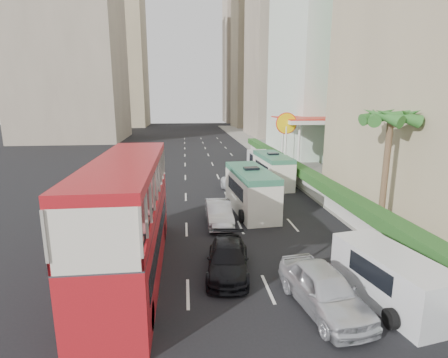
{
  "coord_description": "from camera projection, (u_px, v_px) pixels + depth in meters",
  "views": [
    {
      "loc": [
        -3.58,
        -14.38,
        7.42
      ],
      "look_at": [
        -1.5,
        4.0,
        3.2
      ],
      "focal_mm": 28.0,
      "sensor_mm": 36.0,
      "label": 1
    }
  ],
  "objects": [
    {
      "name": "ground_plane",
      "position": [
        266.0,
        265.0,
        15.97
      ],
      "size": [
        200.0,
        200.0,
        0.0
      ],
      "primitive_type": "plane",
      "color": "black",
      "rests_on": "ground"
    },
    {
      "name": "car_black",
      "position": [
        228.0,
        272.0,
        15.35
      ],
      "size": [
        2.32,
        4.54,
        1.26
      ],
      "primitive_type": "imported",
      "rotation": [
        0.0,
        0.0,
        -0.13
      ],
      "color": "black",
      "rests_on": "ground"
    },
    {
      "name": "tower_mid",
      "position": [
        292.0,
        8.0,
        68.58
      ],
      "size": [
        16.0,
        16.0,
        50.0
      ],
      "primitive_type": "cube",
      "color": "tan",
      "rests_on": "ground"
    },
    {
      "name": "tower_far_b",
      "position": [
        246.0,
        60.0,
        114.15
      ],
      "size": [
        14.0,
        14.0,
        40.0
      ],
      "primitive_type": "cube",
      "color": "tan",
      "rests_on": "ground"
    },
    {
      "name": "shell_station",
      "position": [
        308.0,
        143.0,
        38.74
      ],
      "size": [
        6.5,
        8.0,
        5.5
      ],
      "primitive_type": "cube",
      "color": "silver",
      "rests_on": "ground"
    },
    {
      "name": "van_asset",
      "position": [
        239.0,
        193.0,
        28.44
      ],
      "size": [
        2.77,
        4.96,
        1.31
      ],
      "primitive_type": "imported",
      "rotation": [
        0.0,
        0.0,
        0.13
      ],
      "color": "silver",
      "rests_on": "ground"
    },
    {
      "name": "car_silver_lane_a",
      "position": [
        219.0,
        223.0,
        21.4
      ],
      "size": [
        1.47,
        4.21,
        1.39
      ],
      "primitive_type": "imported",
      "rotation": [
        0.0,
        0.0,
        -0.0
      ],
      "color": "silver",
      "rests_on": "ground"
    },
    {
      "name": "panel_van_near",
      "position": [
        390.0,
        278.0,
        12.97
      ],
      "size": [
        2.7,
        5.03,
        1.91
      ],
      "primitive_type": "cube",
      "rotation": [
        0.0,
        0.0,
        0.17
      ],
      "color": "silver",
      "rests_on": "ground"
    },
    {
      "name": "double_decker_bus",
      "position": [
        129.0,
        218.0,
        14.76
      ],
      "size": [
        2.5,
        11.0,
        5.06
      ],
      "primitive_type": "cube",
      "color": "#AF171D",
      "rests_on": "ground"
    },
    {
      "name": "tower_left_b",
      "position": [
        115.0,
        41.0,
        95.66
      ],
      "size": [
        16.0,
        16.0,
        46.0
      ],
      "primitive_type": "cube",
      "color": "tan",
      "rests_on": "ground"
    },
    {
      "name": "sidewalk",
      "position": [
        292.0,
        163.0,
        41.16
      ],
      "size": [
        6.0,
        120.0,
        0.18
      ],
      "primitive_type": "cube",
      "color": "#99968C",
      "rests_on": "ground"
    },
    {
      "name": "minibus_near",
      "position": [
        251.0,
        191.0,
        23.48
      ],
      "size": [
        2.69,
        6.65,
        2.88
      ],
      "primitive_type": "cube",
      "rotation": [
        0.0,
        0.0,
        0.08
      ],
      "color": "silver",
      "rests_on": "ground"
    },
    {
      "name": "minibus_far",
      "position": [
        273.0,
        170.0,
        30.84
      ],
      "size": [
        2.36,
        6.23,
        2.72
      ],
      "primitive_type": "cube",
      "rotation": [
        0.0,
        0.0,
        0.05
      ],
      "color": "silver",
      "rests_on": "ground"
    },
    {
      "name": "panel_van_far",
      "position": [
        262.0,
        163.0,
        36.05
      ],
      "size": [
        2.28,
        5.3,
        2.09
      ],
      "primitive_type": "cube",
      "rotation": [
        0.0,
        0.0,
        0.04
      ],
      "color": "silver",
      "rests_on": "ground"
    },
    {
      "name": "tower_far_a",
      "position": [
        260.0,
        43.0,
        92.39
      ],
      "size": [
        14.0,
        14.0,
        44.0
      ],
      "primitive_type": "cube",
      "color": "tan",
      "rests_on": "ground"
    },
    {
      "name": "hedge",
      "position": [
        300.0,
        170.0,
        29.88
      ],
      "size": [
        1.1,
        44.0,
        0.7
      ],
      "primitive_type": "cube",
      "color": "#2D6626",
      "rests_on": "kerb_wall"
    },
    {
      "name": "palm_tree",
      "position": [
        385.0,
        172.0,
        19.95
      ],
      "size": [
        0.36,
        0.36,
        6.4
      ],
      "primitive_type": "cylinder",
      "color": "brown",
      "rests_on": "sidewalk"
    },
    {
      "name": "kerb_wall",
      "position": [
        300.0,
        180.0,
        30.07
      ],
      "size": [
        0.3,
        44.0,
        1.0
      ],
      "primitive_type": "cube",
      "color": "silver",
      "rests_on": "sidewalk"
    },
    {
      "name": "car_silver_lane_b",
      "position": [
        323.0,
        308.0,
        12.69
      ],
      "size": [
        2.53,
        4.83,
        1.57
      ],
      "primitive_type": "imported",
      "rotation": [
        0.0,
        0.0,
        0.15
      ],
      "color": "silver",
      "rests_on": "ground"
    }
  ]
}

